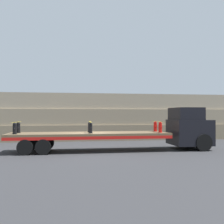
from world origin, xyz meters
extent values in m
plane|color=#2D2D30|center=(0.00, 0.00, 0.00)|extent=(120.00, 120.00, 0.00)
cube|color=#84755B|center=(0.00, 7.59, 0.74)|extent=(60.00, 3.00, 1.49)
cube|color=gray|center=(0.00, 7.74, 2.23)|extent=(60.00, 3.00, 1.49)
cube|color=tan|center=(0.00, 7.89, 3.72)|extent=(60.00, 3.00, 1.49)
cube|color=black|center=(7.10, 0.00, 1.21)|extent=(2.60, 2.48, 1.78)
cube|color=black|center=(6.84, 0.00, 2.53)|extent=(1.82, 2.28, 0.87)
cube|color=black|center=(7.82, 0.00, 1.56)|extent=(1.04, 2.18, 0.99)
cylinder|color=black|center=(7.56, -1.18, 0.58)|extent=(1.15, 0.28, 1.15)
cylinder|color=black|center=(7.56, 1.18, 0.58)|extent=(1.15, 0.28, 1.15)
cube|color=brown|center=(0.00, 0.00, 1.17)|extent=(10.70, 2.41, 0.15)
cube|color=red|center=(0.00, -1.17, 0.99)|extent=(10.70, 0.08, 0.20)
cube|color=red|center=(0.00, 1.17, 0.99)|extent=(10.70, 0.08, 0.20)
cylinder|color=black|center=(-2.94, -1.11, 0.48)|extent=(0.95, 0.30, 0.95)
cylinder|color=black|center=(-2.94, 1.11, 0.48)|extent=(0.95, 0.30, 0.95)
cylinder|color=black|center=(-4.01, -1.11, 0.48)|extent=(0.95, 0.30, 0.95)
cylinder|color=black|center=(-4.01, 1.11, 0.48)|extent=(0.95, 0.30, 0.95)
cylinder|color=black|center=(-4.75, -0.53, 1.26)|extent=(0.30, 0.30, 0.03)
cylinder|color=black|center=(-4.75, -0.53, 1.53)|extent=(0.24, 0.24, 0.56)
sphere|color=black|center=(-4.75, -0.53, 1.86)|extent=(0.23, 0.23, 0.23)
cylinder|color=black|center=(-4.75, -0.73, 1.60)|extent=(0.11, 0.15, 0.11)
cylinder|color=black|center=(-4.75, -0.33, 1.60)|extent=(0.11, 0.15, 0.11)
cylinder|color=black|center=(-4.75, 0.53, 1.26)|extent=(0.30, 0.30, 0.03)
cylinder|color=black|center=(-4.75, 0.53, 1.53)|extent=(0.24, 0.24, 0.56)
sphere|color=black|center=(-4.75, 0.53, 1.86)|extent=(0.23, 0.23, 0.23)
cylinder|color=black|center=(-4.75, 0.33, 1.60)|extent=(0.11, 0.15, 0.11)
cylinder|color=black|center=(-4.75, 0.73, 1.60)|extent=(0.11, 0.15, 0.11)
cylinder|color=black|center=(0.00, -0.53, 1.26)|extent=(0.30, 0.30, 0.03)
cylinder|color=black|center=(0.00, -0.53, 1.53)|extent=(0.24, 0.24, 0.56)
sphere|color=black|center=(0.00, -0.53, 1.86)|extent=(0.23, 0.23, 0.23)
cylinder|color=black|center=(0.00, -0.73, 1.60)|extent=(0.11, 0.15, 0.11)
cylinder|color=black|center=(0.00, -0.33, 1.60)|extent=(0.11, 0.15, 0.11)
cylinder|color=black|center=(0.00, 0.53, 1.26)|extent=(0.30, 0.30, 0.03)
cylinder|color=black|center=(0.00, 0.53, 1.53)|extent=(0.24, 0.24, 0.56)
sphere|color=black|center=(0.00, 0.53, 1.86)|extent=(0.23, 0.23, 0.23)
cylinder|color=black|center=(0.00, 0.33, 1.60)|extent=(0.11, 0.15, 0.11)
cylinder|color=black|center=(0.00, 0.73, 1.60)|extent=(0.11, 0.15, 0.11)
cylinder|color=red|center=(4.75, -0.53, 1.26)|extent=(0.30, 0.30, 0.03)
cylinder|color=red|center=(4.75, -0.53, 1.53)|extent=(0.24, 0.24, 0.56)
sphere|color=red|center=(4.75, -0.53, 1.86)|extent=(0.23, 0.23, 0.23)
cylinder|color=red|center=(4.75, -0.73, 1.60)|extent=(0.11, 0.15, 0.11)
cylinder|color=red|center=(4.75, -0.33, 1.60)|extent=(0.11, 0.15, 0.11)
cylinder|color=red|center=(4.75, 0.53, 1.26)|extent=(0.30, 0.30, 0.03)
cylinder|color=red|center=(4.75, 0.53, 1.53)|extent=(0.24, 0.24, 0.56)
sphere|color=red|center=(4.75, 0.53, 1.86)|extent=(0.23, 0.23, 0.23)
cylinder|color=red|center=(4.75, 0.33, 1.60)|extent=(0.11, 0.15, 0.11)
cylinder|color=red|center=(4.75, 0.73, 1.60)|extent=(0.11, 0.15, 0.11)
cube|color=yellow|center=(-4.75, 0.00, 1.98)|extent=(0.05, 2.61, 0.01)
cube|color=yellow|center=(0.00, 0.00, 1.98)|extent=(0.05, 2.61, 0.01)
cube|color=yellow|center=(4.75, 0.00, 1.98)|extent=(0.05, 2.61, 0.01)
camera|label=1|loc=(-1.03, -16.87, 2.48)|focal=40.00mm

